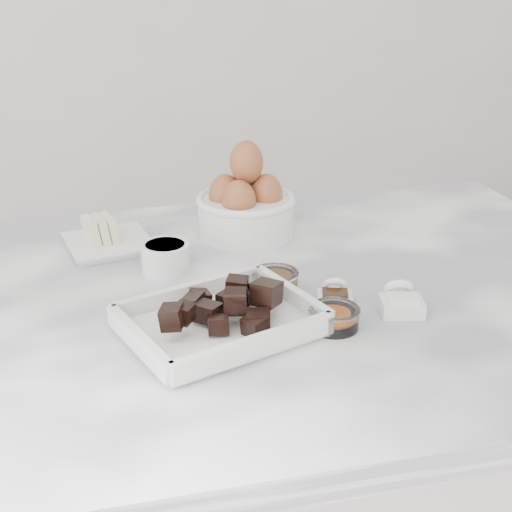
{
  "coord_description": "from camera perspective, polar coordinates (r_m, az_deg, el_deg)",
  "views": [
    {
      "loc": [
        -0.21,
        -0.91,
        1.4
      ],
      "look_at": [
        0.02,
        0.03,
        0.98
      ],
      "focal_mm": 50.0,
      "sensor_mm": 36.0,
      "label": 1
    }
  ],
  "objects": [
    {
      "name": "honey_bowl",
      "position": [
        1.03,
        1.55,
        -1.94
      ],
      "size": [
        0.07,
        0.07,
        0.03
      ],
      "color": "white",
      "rests_on": "marble_slab"
    },
    {
      "name": "sugar_ramekin",
      "position": [
        1.1,
        -7.26,
        -0.01
      ],
      "size": [
        0.07,
        0.07,
        0.04
      ],
      "color": "white",
      "rests_on": "marble_slab"
    },
    {
      "name": "egg_bowl",
      "position": [
        1.23,
        -0.83,
        4.13
      ],
      "size": [
        0.17,
        0.17,
        0.17
      ],
      "color": "white",
      "rests_on": "marble_slab"
    },
    {
      "name": "marble_slab",
      "position": [
        1.05,
        -0.68,
        -3.75
      ],
      "size": [
        1.2,
        0.8,
        0.04
      ],
      "primitive_type": "cube",
      "color": "white",
      "rests_on": "cabinet"
    },
    {
      "name": "butter_plate",
      "position": [
        1.2,
        -11.82,
        1.44
      ],
      "size": [
        0.16,
        0.16,
        0.06
      ],
      "color": "white",
      "rests_on": "marble_slab"
    },
    {
      "name": "vanilla_spoon",
      "position": [
        1.0,
        6.31,
        -3.19
      ],
      "size": [
        0.06,
        0.07,
        0.04
      ],
      "color": "white",
      "rests_on": "marble_slab"
    },
    {
      "name": "zest_bowl",
      "position": [
        0.94,
        6.27,
        -4.84
      ],
      "size": [
        0.07,
        0.07,
        0.03
      ],
      "color": "white",
      "rests_on": "marble_slab"
    },
    {
      "name": "salt_spoon",
      "position": [
        1.0,
        11.52,
        -3.56
      ],
      "size": [
        0.07,
        0.08,
        0.04
      ],
      "color": "white",
      "rests_on": "marble_slab"
    },
    {
      "name": "chocolate_dish",
      "position": [
        0.92,
        -2.88,
        -4.69
      ],
      "size": [
        0.29,
        0.25,
        0.06
      ],
      "color": "white",
      "rests_on": "marble_slab"
    }
  ]
}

